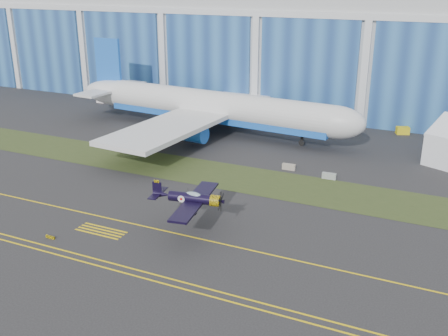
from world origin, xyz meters
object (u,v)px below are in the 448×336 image
at_px(warbird, 190,198).
at_px(tug, 403,130).
at_px(jetliner, 215,74).
at_px(shipping_container, 341,125).

xyz_separation_m(warbird, tug, (17.01, 50.83, -3.31)).
height_order(warbird, jetliner, jetliner).
xyz_separation_m(jetliner, tug, (32.14, 13.29, -10.26)).
xyz_separation_m(jetliner, shipping_container, (21.49, 9.93, -9.65)).
bearing_deg(warbird, jetliner, 102.96).
relative_size(jetliner, shipping_container, 11.27).
distance_m(warbird, tug, 53.70).
bearing_deg(shipping_container, tug, 15.40).
xyz_separation_m(shipping_container, tug, (10.66, 3.35, -0.61)).
relative_size(shipping_container, tug, 2.57).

